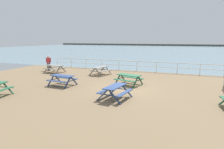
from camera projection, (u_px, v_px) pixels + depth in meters
ground_plane at (124, 90)px, 13.61m from camera, size 30.00×24.00×0.20m
sea_band at (174, 50)px, 61.93m from camera, size 142.00×90.00×0.01m
distant_shoreline at (180, 46)px, 101.34m from camera, size 142.00×6.00×1.80m
seaward_railing at (147, 65)px, 20.56m from camera, size 23.07×0.07×1.08m
picnic_table_near_left at (115, 89)px, 11.17m from camera, size 1.74×1.98×0.80m
picnic_table_mid_centre at (129, 77)px, 14.64m from camera, size 2.12×1.91×0.80m
picnic_table_far_left at (62, 78)px, 14.40m from camera, size 1.91×1.66×0.80m
picnic_table_seaward at (55, 67)px, 20.03m from camera, size 1.93×1.69×0.80m
picnic_table_corner at (101, 69)px, 18.81m from camera, size 1.92×2.13×0.80m
visitor at (49, 62)px, 21.21m from camera, size 0.48×0.35×1.66m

